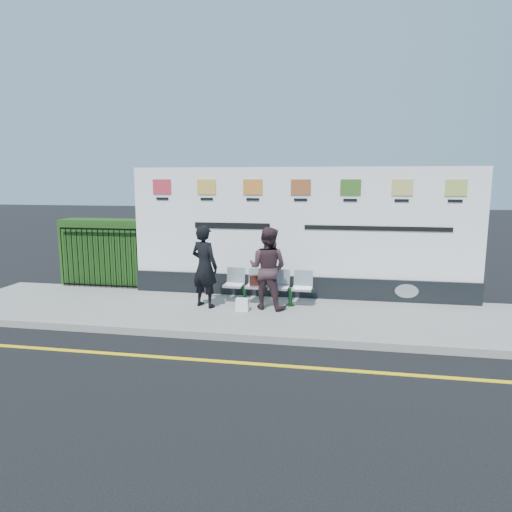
{
  "coord_description": "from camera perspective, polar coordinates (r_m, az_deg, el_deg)",
  "views": [
    {
      "loc": [
        1.35,
        -6.61,
        2.84
      ],
      "look_at": [
        -0.33,
        2.7,
        1.25
      ],
      "focal_mm": 32.0,
      "sensor_mm": 36.0,
      "label": 1
    }
  ],
  "objects": [
    {
      "name": "woman_left",
      "position": [
        9.81,
        -6.46,
        -1.3
      ],
      "size": [
        0.76,
        0.64,
        1.77
      ],
      "primitive_type": "imported",
      "rotation": [
        0.0,
        0.0,
        2.75
      ],
      "color": "black",
      "rests_on": "pavement"
    },
    {
      "name": "bench",
      "position": [
        10.07,
        1.43,
        -4.9
      ],
      "size": [
        1.96,
        0.57,
        0.42
      ],
      "primitive_type": null,
      "rotation": [
        0.0,
        0.0,
        -0.03
      ],
      "color": "#B4BABE",
      "rests_on": "pavement"
    },
    {
      "name": "handbag_brown",
      "position": [
        10.05,
        0.0,
        -3.05
      ],
      "size": [
        0.3,
        0.18,
        0.22
      ],
      "primitive_type": "cube",
      "rotation": [
        0.0,
        0.0,
        0.2
      ],
      "color": "black",
      "rests_on": "bench"
    },
    {
      "name": "ground",
      "position": [
        7.32,
        -1.23,
        -13.29
      ],
      "size": [
        80.0,
        80.0,
        0.0
      ],
      "primitive_type": "plane",
      "color": "black"
    },
    {
      "name": "carrier_bag_white",
      "position": [
        9.6,
        -1.72,
        -6.11
      ],
      "size": [
        0.26,
        0.16,
        0.26
      ],
      "primitive_type": "cube",
      "color": "white",
      "rests_on": "pavement"
    },
    {
      "name": "billboard",
      "position": [
        10.59,
        5.54,
        1.79
      ],
      "size": [
        8.0,
        0.3,
        3.0
      ],
      "color": "black",
      "rests_on": "pavement"
    },
    {
      "name": "pavement",
      "position": [
        9.62,
        1.74,
        -7.26
      ],
      "size": [
        14.0,
        3.0,
        0.12
      ],
      "primitive_type": "cube",
      "color": "gray",
      "rests_on": "ground"
    },
    {
      "name": "kerb",
      "position": [
        8.21,
        0.17,
        -10.17
      ],
      "size": [
        14.0,
        0.18,
        0.14
      ],
      "primitive_type": "cube",
      "color": "gray",
      "rests_on": "ground"
    },
    {
      "name": "yellow_line",
      "position": [
        7.32,
        -1.23,
        -13.26
      ],
      "size": [
        14.0,
        0.1,
        0.01
      ],
      "primitive_type": "cube",
      "color": "yellow",
      "rests_on": "ground"
    },
    {
      "name": "railing",
      "position": [
        12.18,
        -19.03,
        -0.19
      ],
      "size": [
        2.05,
        0.06,
        1.54
      ],
      "primitive_type": null,
      "color": "black",
      "rests_on": "pavement"
    },
    {
      "name": "hedge",
      "position": [
        12.56,
        -18.05,
        0.51
      ],
      "size": [
        2.35,
        0.7,
        1.7
      ],
      "primitive_type": "cube",
      "color": "#1D4314",
      "rests_on": "pavement"
    },
    {
      "name": "woman_right",
      "position": [
        9.63,
        1.47,
        -1.53
      ],
      "size": [
        0.98,
        0.84,
        1.74
      ],
      "primitive_type": "imported",
      "rotation": [
        0.0,
        0.0,
        2.9
      ],
      "color": "#3C272D",
      "rests_on": "pavement"
    }
  ]
}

